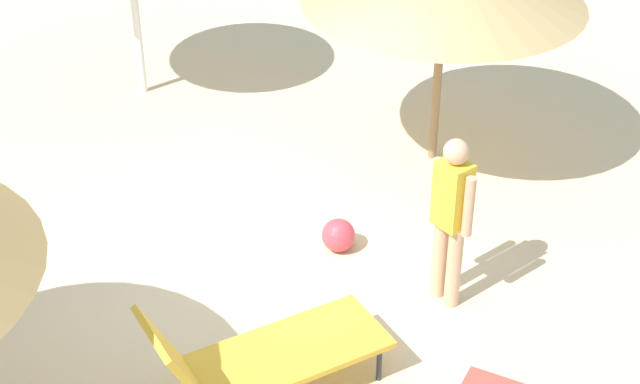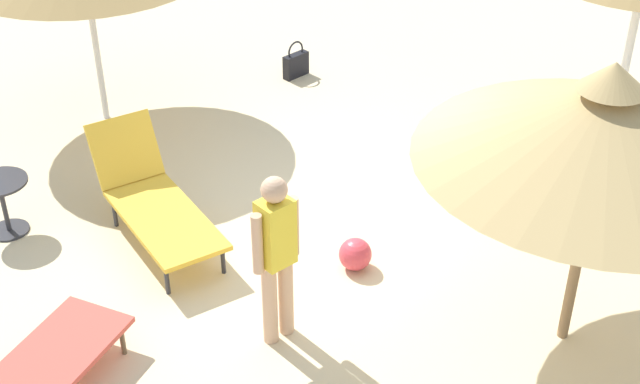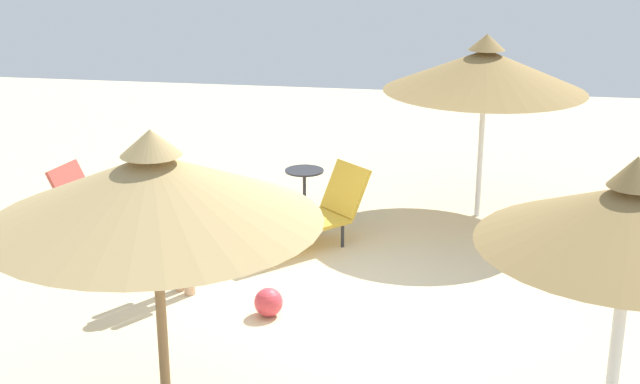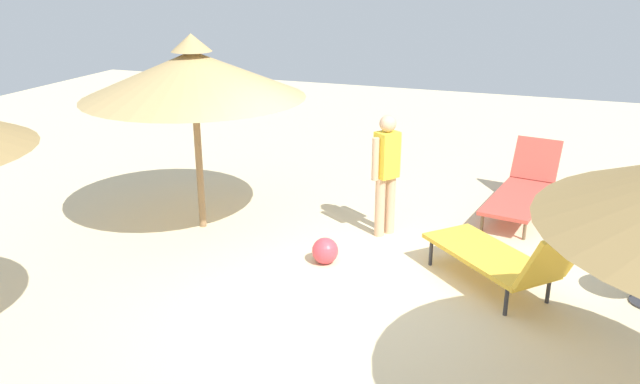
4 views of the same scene
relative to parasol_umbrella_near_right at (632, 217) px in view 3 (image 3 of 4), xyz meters
name	(u,v)px [view 3 (image 3 of 4)]	position (x,y,z in m)	size (l,w,h in m)	color
ground	(325,309)	(-2.63, 2.84, -2.27)	(24.00, 24.00, 0.10)	beige
parasol_umbrella_near_right	(632,217)	(0.00, 0.00, 0.00)	(2.18, 2.18, 2.66)	white
parasol_umbrella_edge	(153,188)	(-3.70, 0.53, -0.15)	(2.84, 2.84, 2.57)	olive
parasol_umbrella_center	(485,70)	(-0.93, 6.14, -0.10)	(2.81, 2.81, 2.62)	white
lounge_chair_far_right	(307,215)	(-3.14, 4.53, -1.78)	(1.78, 1.82, 1.00)	gold
lounge_chair_near_left	(119,209)	(-5.73, 4.56, -1.85)	(2.09, 1.00, 0.90)	#CC4C3F
person_standing_front	(182,218)	(-4.29, 2.91, -1.31)	(0.40, 0.34, 1.60)	tan
handbag	(625,264)	(0.81, 4.14, -2.04)	(0.39, 0.30, 0.51)	black
side_table_round	(304,182)	(-3.44, 6.01, -1.81)	(0.57, 0.57, 0.60)	#2D2D33
beach_ball	(269,302)	(-3.19, 2.47, -2.06)	(0.32, 0.32, 0.32)	#D83F4C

